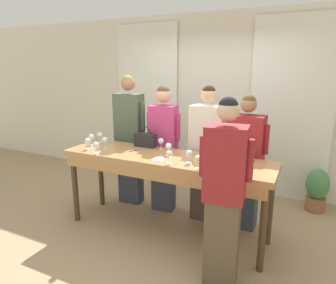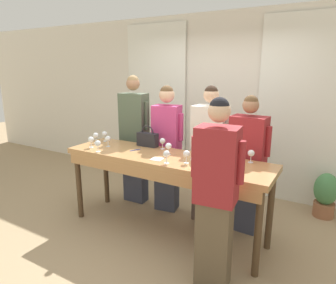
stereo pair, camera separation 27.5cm
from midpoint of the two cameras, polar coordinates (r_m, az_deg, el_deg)
The scene contains 27 objects.
ground_plane at distance 3.87m, azimuth 1.59°, elevation -16.54°, with size 18.00×18.00×0.00m, color tan.
wall_back at distance 4.97m, azimuth 11.57°, elevation 7.24°, with size 12.00×0.06×2.80m.
curtain_panel_left at distance 5.42m, azimuth -0.82°, elevation 7.48°, with size 1.17×0.03×2.69m.
curtain_panel_right at distance 4.67m, azimuth 25.33°, elevation 5.04°, with size 1.17×0.03×2.69m.
tasting_bar at distance 3.49m, azimuth 1.53°, elevation -4.33°, with size 2.50×0.68×0.97m.
wine_bottle at distance 3.40m, azimuth 10.34°, elevation -1.06°, with size 0.08×0.08×0.33m.
handbag at distance 3.87m, azimuth -1.88°, elevation 0.56°, with size 0.28×0.10×0.27m.
wine_glass_front_left at distance 3.90m, azimuth -9.42°, elevation 0.56°, with size 0.07×0.07×0.14m.
wine_glass_front_mid at distance 4.11m, azimuth -11.77°, elevation 1.17°, with size 0.07×0.07×0.14m.
wine_glass_front_right at distance 3.90m, azimuth -12.54°, elevation 0.41°, with size 0.07×0.07×0.14m.
wine_glass_center_left at distance 4.19m, azimuth -10.16°, elevation 1.48°, with size 0.07×0.07×0.14m.
wine_glass_center_mid at distance 3.49m, azimuth 2.34°, elevation -0.85°, with size 0.07×0.07×0.14m.
wine_glass_center_right at distance 3.68m, azimuth -11.17°, elevation -0.33°, with size 0.07×0.07×0.14m.
wine_glass_back_left at distance 3.01m, azimuth 7.62°, elevation -3.42°, with size 0.07×0.07×0.14m.
wine_glass_back_mid at distance 3.20m, azimuth 6.02°, elevation -2.34°, with size 0.07×0.07×0.14m.
wine_glass_back_right at distance 3.18m, azimuth 2.21°, elevation -2.39°, with size 0.07×0.07×0.14m.
wine_glass_near_host at distance 3.36m, azimuth 17.83°, elevation -2.14°, with size 0.07×0.07×0.14m.
wine_glass_by_bottle at distance 2.91m, azimuth 13.66°, elevation -4.36°, with size 0.07×0.07×0.14m.
wine_glass_by_handbag at distance 3.73m, azimuth 1.05°, elevation 0.14°, with size 0.07×0.07×0.14m.
napkin at distance 3.35m, azimuth 0.25°, elevation -3.28°, with size 0.14×0.14×0.00m.
pen at distance 3.70m, azimuth -4.20°, elevation -1.57°, with size 0.07×0.13×0.01m.
guest_olive_jacket at distance 4.35m, azimuth -4.61°, elevation 0.67°, with size 0.51×0.23×1.86m.
guest_pink_top at distance 4.08m, azimuth 1.71°, elevation -1.08°, with size 0.47×0.30×1.74m.
guest_cream_sweater at distance 3.84m, azimuth 9.87°, elevation -2.54°, with size 0.53×0.29×1.76m.
guest_striped_shirt at distance 3.72m, azimuth 16.84°, elevation -4.19°, with size 0.52×0.28×1.67m.
host_pouring at distance 2.68m, azimuth 12.03°, elevation -9.98°, with size 0.47×0.29×1.74m.
potted_plant at distance 4.63m, azimuth 29.35°, elevation -8.70°, with size 0.30×0.30×0.61m.
Camera 2 is at (1.71, -2.86, 1.97)m, focal length 32.00 mm.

